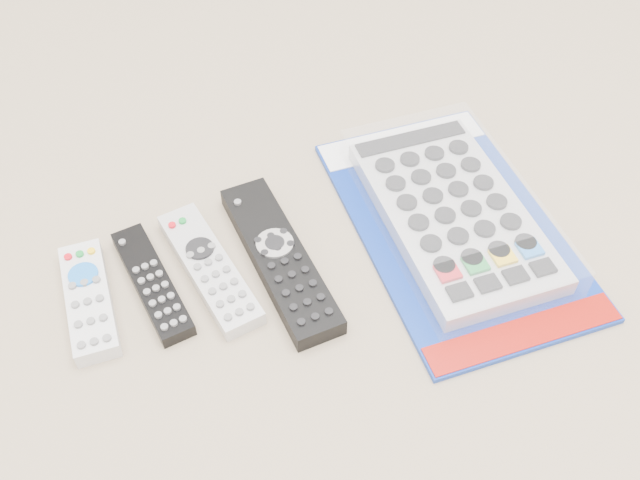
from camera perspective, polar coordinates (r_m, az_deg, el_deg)
name	(u,v)px	position (r m, az deg, el deg)	size (l,w,h in m)	color
remote_small_grey	(89,300)	(0.82, -18.01, -4.57)	(0.07, 0.16, 0.02)	silver
remote_slim_black	(152,283)	(0.82, -13.27, -3.36)	(0.04, 0.17, 0.02)	black
remote_silver_dvd	(210,268)	(0.82, -8.83, -2.24)	(0.06, 0.19, 0.02)	silver
remote_large_black	(280,258)	(0.82, -3.24, -1.46)	(0.07, 0.24, 0.03)	black
jumbo_remote_packaged	(454,212)	(0.87, 10.65, 2.21)	(0.28, 0.40, 0.05)	navy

